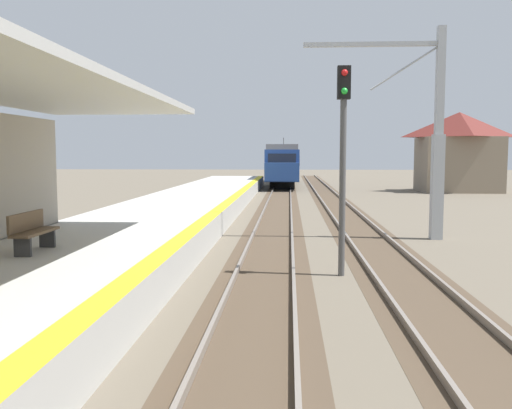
{
  "coord_description": "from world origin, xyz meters",
  "views": [
    {
      "loc": [
        2.49,
        1.93,
        3.06
      ],
      "look_at": [
        1.87,
        12.44,
        2.1
      ],
      "focal_mm": 38.97,
      "sensor_mm": 36.0,
      "label": 1
    }
  ],
  "objects_px": {
    "catenary_pylon_far_side": "(430,139)",
    "platform_bench": "(32,231)",
    "rail_signal_post": "(343,149)",
    "approaching_train": "(283,163)",
    "distant_trackside_house": "(458,150)"
  },
  "relations": [
    {
      "from": "rail_signal_post",
      "to": "platform_bench",
      "type": "xyz_separation_m",
      "value": [
        -6.99,
        -2.05,
        -1.82
      ]
    },
    {
      "from": "catenary_pylon_far_side",
      "to": "approaching_train",
      "type": "bearing_deg",
      "value": 99.16
    },
    {
      "from": "rail_signal_post",
      "to": "distant_trackside_house",
      "type": "height_order",
      "value": "distant_trackside_house"
    },
    {
      "from": "catenary_pylon_far_side",
      "to": "platform_bench",
      "type": "distance_m",
      "value": 13.68
    },
    {
      "from": "rail_signal_post",
      "to": "approaching_train",
      "type": "bearing_deg",
      "value": 92.69
    },
    {
      "from": "approaching_train",
      "to": "catenary_pylon_far_side",
      "type": "distance_m",
      "value": 35.02
    },
    {
      "from": "rail_signal_post",
      "to": "platform_bench",
      "type": "relative_size",
      "value": 3.25
    },
    {
      "from": "rail_signal_post",
      "to": "catenary_pylon_far_side",
      "type": "bearing_deg",
      "value": 59.69
    },
    {
      "from": "rail_signal_post",
      "to": "platform_bench",
      "type": "bearing_deg",
      "value": -163.64
    },
    {
      "from": "approaching_train",
      "to": "platform_bench",
      "type": "relative_size",
      "value": 12.25
    },
    {
      "from": "approaching_train",
      "to": "rail_signal_post",
      "type": "bearing_deg",
      "value": -87.31
    },
    {
      "from": "rail_signal_post",
      "to": "catenary_pylon_far_side",
      "type": "height_order",
      "value": "catenary_pylon_far_side"
    },
    {
      "from": "approaching_train",
      "to": "distant_trackside_house",
      "type": "distance_m",
      "value": 16.76
    },
    {
      "from": "catenary_pylon_far_side",
      "to": "distant_trackside_house",
      "type": "relative_size",
      "value": 1.14
    },
    {
      "from": "catenary_pylon_far_side",
      "to": "platform_bench",
      "type": "xyz_separation_m",
      "value": [
        -10.64,
        -8.3,
        -2.23
      ]
    }
  ]
}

